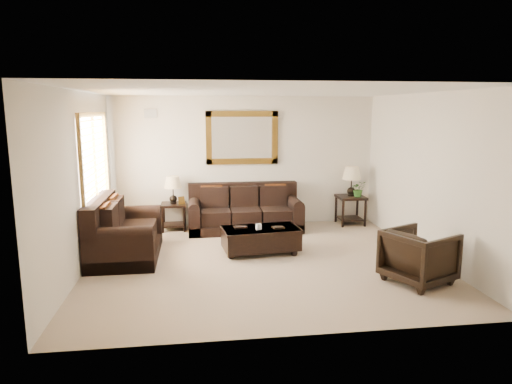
{
  "coord_description": "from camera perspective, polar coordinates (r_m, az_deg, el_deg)",
  "views": [
    {
      "loc": [
        -1.04,
        -6.99,
        2.41
      ],
      "look_at": [
        -0.02,
        0.6,
        1.04
      ],
      "focal_mm": 32.0,
      "sensor_mm": 36.0,
      "label": 1
    }
  ],
  "objects": [
    {
      "name": "air_vent",
      "position": [
        9.51,
        -13.04,
        9.55
      ],
      "size": [
        0.25,
        0.02,
        0.18
      ],
      "primitive_type": "cube",
      "color": "#999999",
      "rests_on": "room"
    },
    {
      "name": "end_table_left",
      "position": [
        9.37,
        -10.3,
        -0.38
      ],
      "size": [
        0.5,
        0.5,
        1.11
      ],
      "color": "black",
      "rests_on": "room"
    },
    {
      "name": "loveseat",
      "position": [
        7.91,
        -16.41,
        -5.23
      ],
      "size": [
        1.05,
        1.77,
        1.0
      ],
      "rotation": [
        0.0,
        0.0,
        1.57
      ],
      "color": "black",
      "rests_on": "room"
    },
    {
      "name": "potted_plant",
      "position": [
        9.83,
        12.68,
        0.17
      ],
      "size": [
        0.33,
        0.36,
        0.26
      ],
      "primitive_type": "imported",
      "rotation": [
        0.0,
        0.0,
        -0.1
      ],
      "color": "#2B5A1F",
      "rests_on": "end_table_right"
    },
    {
      "name": "mirror",
      "position": [
        9.53,
        -1.75,
        6.79
      ],
      "size": [
        1.5,
        0.06,
        1.1
      ],
      "color": "#4D290F",
      "rests_on": "room"
    },
    {
      "name": "room",
      "position": [
        7.15,
        0.77,
        1.63
      ],
      "size": [
        5.51,
        5.01,
        2.71
      ],
      "color": "#83715A",
      "rests_on": "ground"
    },
    {
      "name": "window",
      "position": [
        8.11,
        -19.47,
        3.5
      ],
      "size": [
        0.07,
        1.96,
        1.66
      ],
      "color": "white",
      "rests_on": "room"
    },
    {
      "name": "armchair",
      "position": [
        6.88,
        19.71,
        -7.28
      ],
      "size": [
        1.04,
        1.06,
        0.84
      ],
      "primitive_type": "imported",
      "rotation": [
        0.0,
        0.0,
        2.01
      ],
      "color": "black",
      "rests_on": "floor"
    },
    {
      "name": "coffee_table",
      "position": [
        7.83,
        0.59,
        -5.69
      ],
      "size": [
        1.36,
        0.83,
        0.55
      ],
      "rotation": [
        0.0,
        0.0,
        0.11
      ],
      "color": "black",
      "rests_on": "room"
    },
    {
      "name": "sofa",
      "position": [
        9.33,
        -1.44,
        -2.67
      ],
      "size": [
        2.27,
        0.98,
        0.93
      ],
      "color": "black",
      "rests_on": "room"
    },
    {
      "name": "end_table_right",
      "position": [
        9.87,
        11.82,
        0.63
      ],
      "size": [
        0.56,
        0.56,
        1.24
      ],
      "color": "black",
      "rests_on": "room"
    }
  ]
}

